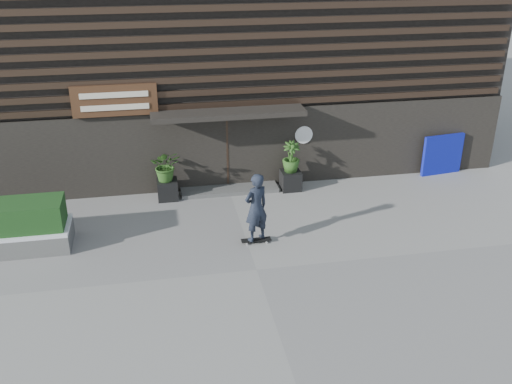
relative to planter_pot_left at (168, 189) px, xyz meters
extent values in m
plane|color=gray|center=(1.90, -4.40, -0.30)|extent=(80.00, 80.00, 0.00)
cube|color=#4C4C4A|center=(1.90, 0.20, -0.24)|extent=(3.00, 0.80, 0.12)
cube|color=black|center=(0.00, 0.00, 0.00)|extent=(0.60, 0.60, 0.60)
imported|color=#2D591E|center=(0.00, 0.00, 0.78)|extent=(0.86, 0.75, 0.96)
cube|color=black|center=(3.80, 0.00, 0.00)|extent=(0.60, 0.60, 0.60)
imported|color=#2D591E|center=(3.80, 0.00, 0.78)|extent=(0.54, 0.54, 0.96)
cube|color=#535350|center=(-4.31, -2.29, -0.05)|extent=(3.50, 1.20, 0.50)
cube|color=#0C14A3|center=(9.00, 0.30, 0.37)|extent=(1.44, 0.31, 1.35)
cube|color=black|center=(1.90, 5.60, 3.70)|extent=(18.00, 10.00, 8.00)
cube|color=black|center=(1.90, 0.54, 0.95)|extent=(18.00, 0.12, 2.50)
cube|color=#38281E|center=(1.90, 0.48, 2.40)|extent=(17.60, 0.08, 0.18)
cube|color=#38281E|center=(1.90, 0.48, 2.79)|extent=(17.60, 0.08, 0.18)
cube|color=#38281E|center=(1.90, 0.48, 3.18)|extent=(17.60, 0.08, 0.18)
cube|color=#38281E|center=(1.90, 0.48, 3.58)|extent=(17.60, 0.08, 0.18)
cube|color=#38281E|center=(1.90, 0.48, 3.97)|extent=(17.60, 0.08, 0.18)
cube|color=#38281E|center=(1.90, 0.48, 4.36)|extent=(17.60, 0.08, 0.18)
cube|color=#38281E|center=(1.90, 0.48, 4.75)|extent=(17.60, 0.08, 0.18)
cube|color=#38281E|center=(1.90, 0.48, 5.15)|extent=(17.60, 0.08, 0.18)
cube|color=black|center=(1.90, 0.10, 2.25)|extent=(4.50, 1.00, 0.15)
cube|color=black|center=(1.90, 0.70, 0.85)|extent=(2.40, 0.30, 2.30)
cube|color=#38281E|center=(1.90, 0.52, 0.85)|extent=(0.06, 0.10, 2.30)
cube|color=#472B19|center=(-1.30, 0.40, 2.70)|extent=(2.40, 0.10, 0.90)
cube|color=beige|center=(-1.30, 0.33, 2.88)|extent=(1.90, 0.02, 0.16)
cube|color=beige|center=(-1.30, 0.33, 2.52)|extent=(1.90, 0.02, 0.16)
cylinder|color=white|center=(4.30, 0.46, 1.30)|extent=(0.56, 0.03, 0.56)
cube|color=black|center=(2.13, -3.11, -0.21)|extent=(0.78, 0.20, 0.02)
cylinder|color=#A5A5A0|center=(1.87, -3.21, -0.27)|extent=(0.06, 0.03, 0.06)
cylinder|color=beige|center=(1.87, -3.01, -0.27)|extent=(0.06, 0.03, 0.06)
cylinder|color=#A3A39F|center=(2.39, -3.21, -0.27)|extent=(0.06, 0.03, 0.06)
cylinder|color=beige|center=(2.39, -3.01, -0.27)|extent=(0.06, 0.03, 0.06)
imported|color=black|center=(2.13, -3.11, 0.72)|extent=(0.80, 0.68, 1.85)
camera|label=1|loc=(-0.25, -15.89, 7.16)|focal=40.27mm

